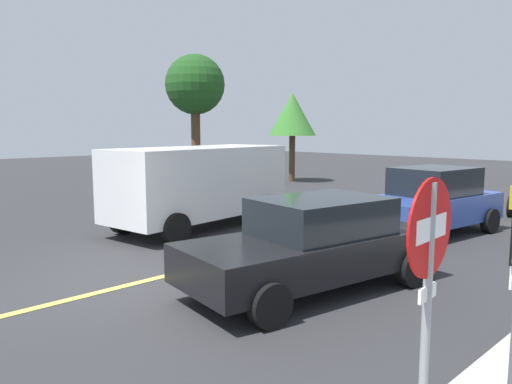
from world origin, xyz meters
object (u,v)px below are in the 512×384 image
white_van (200,182)px  tree_centre_verge (292,115)px  car_black_crossing (314,244)px  tree_left_verge (195,87)px  car_blue_near_curb (430,201)px  stop_sign (428,275)px

white_van → tree_centre_verge: tree_centre_verge is taller
car_black_crossing → tree_left_verge: 13.24m
car_black_crossing → tree_centre_verge: tree_centre_verge is taller
white_van → car_blue_near_curb: 6.06m
car_black_crossing → tree_centre_verge: size_ratio=1.05×
car_black_crossing → stop_sign: bearing=-130.1°
white_van → car_blue_near_curb: bearing=-52.3°
car_blue_near_curb → car_black_crossing: (-5.55, -0.66, -0.07)m
car_blue_near_curb → tree_centre_verge: 13.27m
car_black_crossing → tree_left_verge: bearing=61.3°
car_black_crossing → tree_centre_verge: (12.61, 11.61, 2.60)m
white_van → tree_left_verge: 7.80m
white_van → stop_sign: bearing=-118.1°
car_blue_near_curb → tree_centre_verge: (7.06, 10.94, 2.53)m
stop_sign → tree_left_verge: (9.00, 14.59, 2.79)m
white_van → tree_centre_verge: 12.57m
car_blue_near_curb → car_black_crossing: 5.59m
tree_left_verge → tree_centre_verge: tree_left_verge is taller
stop_sign → tree_left_verge: tree_left_verge is taller
white_van → tree_left_verge: tree_left_verge is taller
car_black_crossing → tree_left_verge: tree_left_verge is taller
stop_sign → car_blue_near_curb: (8.42, 4.08, -0.75)m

